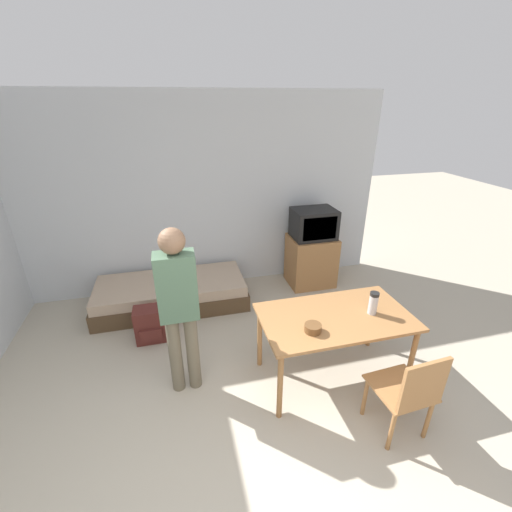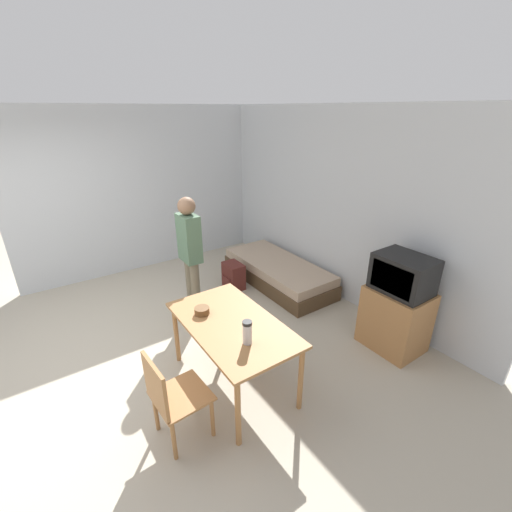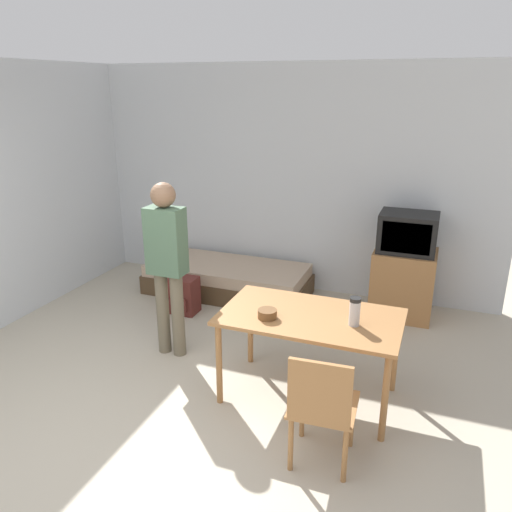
# 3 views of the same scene
# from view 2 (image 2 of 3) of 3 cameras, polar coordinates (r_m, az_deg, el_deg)

# --- Properties ---
(ground_plane) EXTENTS (20.00, 20.00, 0.00)m
(ground_plane) POSITION_cam_2_polar(r_m,az_deg,el_deg) (4.41, -26.82, -16.33)
(ground_plane) COLOR #B2A893
(wall_back) EXTENTS (5.49, 0.06, 2.70)m
(wall_back) POSITION_cam_2_polar(r_m,az_deg,el_deg) (5.24, 11.28, 8.77)
(wall_back) COLOR silver
(wall_back) RESTS_ON ground_plane
(wall_left) EXTENTS (0.06, 4.52, 2.70)m
(wall_left) POSITION_cam_2_polar(r_m,az_deg,el_deg) (6.23, -16.59, 10.55)
(wall_left) COLOR silver
(wall_left) RESTS_ON ground_plane
(daybed) EXTENTS (1.99, 0.85, 0.37)m
(daybed) POSITION_cam_2_polar(r_m,az_deg,el_deg) (5.58, 3.65, -2.74)
(daybed) COLOR #4C3823
(daybed) RESTS_ON ground_plane
(tv) EXTENTS (0.66, 0.54, 1.17)m
(tv) POSITION_cam_2_polar(r_m,az_deg,el_deg) (4.28, 22.49, -7.67)
(tv) COLOR #9E6B3D
(tv) RESTS_ON ground_plane
(dining_table) EXTENTS (1.41, 0.80, 0.74)m
(dining_table) POSITION_cam_2_polar(r_m,az_deg,el_deg) (3.41, -4.01, -12.09)
(dining_table) COLOR #9E6B3D
(dining_table) RESTS_ON ground_plane
(wooden_chair) EXTENTS (0.46, 0.46, 0.87)m
(wooden_chair) POSITION_cam_2_polar(r_m,az_deg,el_deg) (3.09, -14.08, -21.57)
(wooden_chair) COLOR #9E6B3D
(wooden_chair) RESTS_ON ground_plane
(person_standing) EXTENTS (0.34, 0.22, 1.65)m
(person_standing) POSITION_cam_2_polar(r_m,az_deg,el_deg) (4.47, -10.93, 0.99)
(person_standing) COLOR #6B604C
(person_standing) RESTS_ON ground_plane
(thermos_flask) EXTENTS (0.09, 0.09, 0.22)m
(thermos_flask) POSITION_cam_2_polar(r_m,az_deg,el_deg) (3.03, -1.46, -12.41)
(thermos_flask) COLOR #B7B7BC
(thermos_flask) RESTS_ON dining_table
(mate_bowl) EXTENTS (0.15, 0.15, 0.07)m
(mate_bowl) POSITION_cam_2_polar(r_m,az_deg,el_deg) (3.51, -9.00, -9.00)
(mate_bowl) COLOR brown
(mate_bowl) RESTS_ON dining_table
(backpack) EXTENTS (0.35, 0.27, 0.42)m
(backpack) POSITION_cam_2_polar(r_m,az_deg,el_deg) (5.41, -3.79, -3.34)
(backpack) COLOR #56231E
(backpack) RESTS_ON ground_plane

